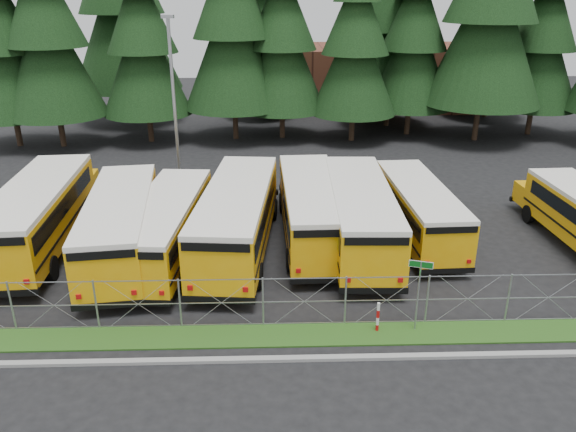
# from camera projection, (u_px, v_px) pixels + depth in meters

# --- Properties ---
(ground) EXTENTS (120.00, 120.00, 0.00)m
(ground) POSITION_uv_depth(u_px,v_px,m) (367.00, 309.00, 21.74)
(ground) COLOR black
(ground) RESTS_ON ground
(curb) EXTENTS (50.00, 0.25, 0.12)m
(curb) POSITION_uv_depth(u_px,v_px,m) (382.00, 357.00, 18.85)
(curb) COLOR gray
(curb) RESTS_ON ground
(grass_verge) EXTENTS (50.00, 1.40, 0.06)m
(grass_verge) POSITION_uv_depth(u_px,v_px,m) (375.00, 334.00, 20.16)
(grass_verge) COLOR #214C15
(grass_verge) RESTS_ON ground
(chainlink_fence) EXTENTS (44.00, 0.10, 2.00)m
(chainlink_fence) POSITION_uv_depth(u_px,v_px,m) (373.00, 300.00, 20.44)
(chainlink_fence) COLOR #95989E
(chainlink_fence) RESTS_ON ground
(brick_building) EXTENTS (22.00, 10.00, 6.00)m
(brick_building) POSITION_uv_depth(u_px,v_px,m) (364.00, 76.00, 57.76)
(brick_building) COLOR brown
(brick_building) RESTS_ON ground
(bus_0) EXTENTS (3.65, 12.36, 3.20)m
(bus_0) POSITION_uv_depth(u_px,v_px,m) (42.00, 215.00, 26.44)
(bus_0) COLOR orange
(bus_0) RESTS_ON ground
(bus_1) EXTENTS (4.14, 11.83, 3.03)m
(bus_1) POSITION_uv_depth(u_px,v_px,m) (122.00, 226.00, 25.44)
(bus_1) COLOR orange
(bus_1) RESTS_ON ground
(bus_2) EXTENTS (3.43, 11.14, 2.88)m
(bus_2) POSITION_uv_depth(u_px,v_px,m) (169.00, 228.00, 25.50)
(bus_2) COLOR orange
(bus_2) RESTS_ON ground
(bus_3) EXTENTS (3.99, 12.45, 3.21)m
(bus_3) POSITION_uv_depth(u_px,v_px,m) (239.00, 219.00, 26.05)
(bus_3) COLOR orange
(bus_3) RESTS_ON ground
(bus_4) EXTENTS (3.02, 11.58, 3.02)m
(bus_4) POSITION_uv_depth(u_px,v_px,m) (311.00, 210.00, 27.27)
(bus_4) COLOR orange
(bus_4) RESTS_ON ground
(bus_5) EXTENTS (3.17, 11.89, 3.10)m
(bus_5) POSITION_uv_depth(u_px,v_px,m) (359.00, 215.00, 26.57)
(bus_5) COLOR orange
(bus_5) RESTS_ON ground
(bus_6) EXTENTS (2.88, 10.52, 2.73)m
(bus_6) POSITION_uv_depth(u_px,v_px,m) (416.00, 210.00, 27.69)
(bus_6) COLOR orange
(bus_6) RESTS_ON ground
(street_sign) EXTENTS (0.81, 0.53, 2.81)m
(street_sign) POSITION_uv_depth(u_px,v_px,m) (419.00, 281.00, 19.66)
(street_sign) COLOR #95989E
(street_sign) RESTS_ON ground
(striped_bollard) EXTENTS (0.11, 0.11, 1.20)m
(striped_bollard) POSITION_uv_depth(u_px,v_px,m) (378.00, 317.00, 20.12)
(striped_bollard) COLOR #B20C0C
(striped_bollard) RESTS_ON ground
(light_standard) EXTENTS (0.70, 0.35, 10.14)m
(light_standard) POSITION_uv_depth(u_px,v_px,m) (174.00, 99.00, 32.89)
(light_standard) COLOR #95989E
(light_standard) RESTS_ON ground
(conifer_0) EXTENTS (7.01, 7.01, 15.51)m
(conifer_0) POSITION_uv_depth(u_px,v_px,m) (2.00, 43.00, 41.16)
(conifer_0) COLOR black
(conifer_0) RESTS_ON ground
(conifer_1) EXTENTS (7.51, 7.51, 16.61)m
(conifer_1) POSITION_uv_depth(u_px,v_px,m) (47.00, 35.00, 40.84)
(conifer_1) COLOR black
(conifer_1) RESTS_ON ground
(conifer_2) EXTENTS (6.92, 6.92, 15.30)m
(conifer_2) POSITION_uv_depth(u_px,v_px,m) (142.00, 43.00, 42.46)
(conifer_2) COLOR black
(conifer_2) RESTS_ON ground
(conifer_3) EXTENTS (7.91, 7.91, 17.50)m
(conifer_3) POSITION_uv_depth(u_px,v_px,m) (232.00, 27.00, 42.85)
(conifer_3) COLOR black
(conifer_3) RESTS_ON ground
(conifer_4) EXTENTS (7.03, 7.03, 15.54)m
(conifer_4) POSITION_uv_depth(u_px,v_px,m) (282.00, 40.00, 43.58)
(conifer_4) COLOR black
(conifer_4) RESTS_ON ground
(conifer_5) EXTENTS (6.77, 6.77, 14.97)m
(conifer_5) POSITION_uv_depth(u_px,v_px,m) (355.00, 45.00, 42.83)
(conifer_5) COLOR black
(conifer_5) RESTS_ON ground
(conifer_6) EXTENTS (6.87, 6.87, 15.20)m
(conifer_6) POSITION_uv_depth(u_px,v_px,m) (414.00, 41.00, 44.72)
(conifer_6) COLOR black
(conifer_6) RESTS_ON ground
(conifer_7) EXTENTS (9.09, 9.09, 20.10)m
(conifer_7) POSITION_uv_depth(u_px,v_px,m) (491.00, 9.00, 41.96)
(conifer_7) COLOR black
(conifer_7) RESTS_ON ground
(conifer_8) EXTENTS (6.86, 6.86, 15.17)m
(conifer_8) POSITION_uv_depth(u_px,v_px,m) (543.00, 41.00, 44.72)
(conifer_8) COLOR black
(conifer_8) RESTS_ON ground
(conifer_10) EXTENTS (9.44, 9.44, 20.88)m
(conifer_10) POSITION_uv_depth(u_px,v_px,m) (121.00, 1.00, 48.06)
(conifer_10) COLOR black
(conifer_10) RESTS_ON ground
(conifer_11) EXTENTS (7.03, 7.03, 15.54)m
(conifer_11) POSITION_uv_depth(u_px,v_px,m) (260.00, 32.00, 51.06)
(conifer_11) COLOR black
(conifer_11) RESTS_ON ground
(conifer_12) EXTENTS (8.11, 8.11, 17.94)m
(conifer_12) POSITION_uv_depth(u_px,v_px,m) (393.00, 20.00, 47.10)
(conifer_12) COLOR black
(conifer_12) RESTS_ON ground
(conifer_13) EXTENTS (7.90, 7.90, 17.47)m
(conifer_13) POSITION_uv_depth(u_px,v_px,m) (497.00, 21.00, 50.51)
(conifer_13) COLOR black
(conifer_13) RESTS_ON ground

